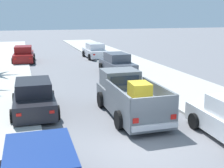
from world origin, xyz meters
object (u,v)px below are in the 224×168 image
object	(u,v)px
car_left_mid	(24,55)
car_right_mid	(95,51)
car_left_far	(34,98)
car_right_near	(117,64)
pickup_truck	(129,97)

from	to	relation	value
car_left_mid	car_right_mid	size ratio (longest dim) A/B	1.01
car_right_mid	car_left_far	world-z (taller)	same
car_right_near	pickup_truck	bearing A→B (deg)	-104.95
pickup_truck	car_right_near	distance (m)	9.64
car_right_near	car_left_far	bearing A→B (deg)	-130.25
pickup_truck	car_left_mid	xyz separation A→B (m)	(-4.37, 16.90, -0.09)
car_left_mid	car_right_mid	world-z (taller)	same
car_left_mid	car_right_mid	distance (m)	7.16
car_left_mid	car_left_far	xyz separation A→B (m)	(0.26, -15.38, 0.00)
car_left_mid	car_right_mid	bearing A→B (deg)	5.16
car_left_far	car_right_near	bearing A→B (deg)	49.75
pickup_truck	car_left_far	size ratio (longest dim) A/B	1.22
pickup_truck	car_left_far	distance (m)	4.39
car_right_mid	pickup_truck	bearing A→B (deg)	-98.95
pickup_truck	car_left_mid	world-z (taller)	pickup_truck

